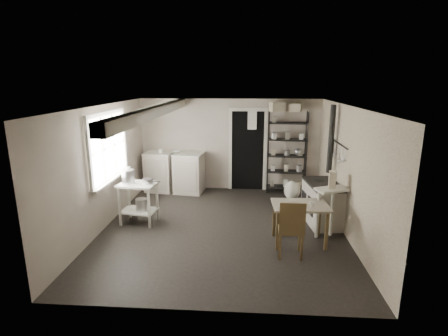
# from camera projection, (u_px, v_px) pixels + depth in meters

# --- Properties ---
(floor) EXTENTS (5.00, 5.00, 0.00)m
(floor) POSITION_uv_depth(u_px,v_px,m) (223.00, 227.00, 6.69)
(floor) COLOR black
(floor) RESTS_ON ground
(ceiling) EXTENTS (5.00, 5.00, 0.00)m
(ceiling) POSITION_uv_depth(u_px,v_px,m) (223.00, 106.00, 6.12)
(ceiling) COLOR beige
(ceiling) RESTS_ON wall_back
(wall_back) EXTENTS (4.50, 0.02, 2.30)m
(wall_back) POSITION_uv_depth(u_px,v_px,m) (230.00, 145.00, 8.82)
(wall_back) COLOR #BAAE9E
(wall_back) RESTS_ON ground
(wall_front) EXTENTS (4.50, 0.02, 2.30)m
(wall_front) POSITION_uv_depth(u_px,v_px,m) (207.00, 223.00, 3.99)
(wall_front) COLOR #BAAE9E
(wall_front) RESTS_ON ground
(wall_left) EXTENTS (0.02, 5.00, 2.30)m
(wall_left) POSITION_uv_depth(u_px,v_px,m) (104.00, 167.00, 6.55)
(wall_left) COLOR #BAAE9E
(wall_left) RESTS_ON ground
(wall_right) EXTENTS (0.02, 5.00, 2.30)m
(wall_right) POSITION_uv_depth(u_px,v_px,m) (348.00, 171.00, 6.26)
(wall_right) COLOR #BAAE9E
(wall_right) RESTS_ON ground
(window) EXTENTS (0.12, 1.76, 1.28)m
(window) POSITION_uv_depth(u_px,v_px,m) (108.00, 147.00, 6.66)
(window) COLOR silver
(window) RESTS_ON wall_left
(doorway) EXTENTS (0.96, 0.10, 2.08)m
(doorway) POSITION_uv_depth(u_px,v_px,m) (248.00, 151.00, 8.80)
(doorway) COLOR silver
(doorway) RESTS_ON ground
(ceiling_beam) EXTENTS (0.18, 5.00, 0.18)m
(ceiling_beam) POSITION_uv_depth(u_px,v_px,m) (156.00, 111.00, 6.23)
(ceiling_beam) COLOR silver
(ceiling_beam) RESTS_ON ceiling
(wallpaper_panel) EXTENTS (0.01, 5.00, 2.30)m
(wallpaper_panel) POSITION_uv_depth(u_px,v_px,m) (347.00, 171.00, 6.26)
(wallpaper_panel) COLOR beige
(wallpaper_panel) RESTS_ON wall_right
(utensil_rail) EXTENTS (0.06, 1.20, 0.44)m
(utensil_rail) POSITION_uv_depth(u_px,v_px,m) (338.00, 144.00, 6.74)
(utensil_rail) COLOR #BCBCBE
(utensil_rail) RESTS_ON wall_right
(prep_table) EXTENTS (0.77, 0.59, 0.81)m
(prep_table) POSITION_uv_depth(u_px,v_px,m) (139.00, 203.00, 6.82)
(prep_table) COLOR silver
(prep_table) RESTS_ON ground
(stockpot) EXTENTS (0.29, 0.29, 0.26)m
(stockpot) POSITION_uv_depth(u_px,v_px,m) (128.00, 176.00, 6.72)
(stockpot) COLOR #BCBCBE
(stockpot) RESTS_ON prep_table
(saucepan) EXTENTS (0.24, 0.24, 0.11)m
(saucepan) POSITION_uv_depth(u_px,v_px,m) (148.00, 181.00, 6.70)
(saucepan) COLOR #BCBCBE
(saucepan) RESTS_ON prep_table
(bucket) EXTENTS (0.26, 0.26, 0.25)m
(bucket) POSITION_uv_depth(u_px,v_px,m) (142.00, 205.00, 6.78)
(bucket) COLOR #BCBCBE
(bucket) RESTS_ON prep_table
(base_cabinets) EXTENTS (1.58, 0.83, 0.99)m
(base_cabinets) POSITION_uv_depth(u_px,v_px,m) (175.00, 174.00, 8.77)
(base_cabinets) COLOR beige
(base_cabinets) RESTS_ON ground
(mixing_bowl) EXTENTS (0.28, 0.28, 0.06)m
(mixing_bowl) POSITION_uv_depth(u_px,v_px,m) (177.00, 155.00, 8.62)
(mixing_bowl) COLOR white
(mixing_bowl) RESTS_ON base_cabinets
(counter_cup) EXTENTS (0.12, 0.12, 0.10)m
(counter_cup) POSITION_uv_depth(u_px,v_px,m) (161.00, 154.00, 8.62)
(counter_cup) COLOR white
(counter_cup) RESTS_ON base_cabinets
(shelf_rack) EXTENTS (0.97, 0.43, 2.01)m
(shelf_rack) POSITION_uv_depth(u_px,v_px,m) (287.00, 155.00, 8.59)
(shelf_rack) COLOR black
(shelf_rack) RESTS_ON ground
(shelf_jar) EXTENTS (0.09, 0.09, 0.17)m
(shelf_jar) POSITION_uv_depth(u_px,v_px,m) (274.00, 139.00, 8.47)
(shelf_jar) COLOR white
(shelf_jar) RESTS_ON shelf_rack
(storage_box_a) EXTENTS (0.39, 0.36, 0.22)m
(storage_box_a) POSITION_uv_depth(u_px,v_px,m) (277.00, 112.00, 8.33)
(storage_box_a) COLOR beige
(storage_box_a) RESTS_ON shelf_rack
(storage_box_b) EXTENTS (0.36, 0.35, 0.19)m
(storage_box_b) POSITION_uv_depth(u_px,v_px,m) (295.00, 112.00, 8.38)
(storage_box_b) COLOR beige
(storage_box_b) RESTS_ON shelf_rack
(stove) EXTENTS (0.69, 1.09, 0.81)m
(stove) POSITION_uv_depth(u_px,v_px,m) (322.00, 201.00, 6.81)
(stove) COLOR beige
(stove) RESTS_ON ground
(stovepipe) EXTENTS (0.15, 0.15, 1.51)m
(stovepipe) POSITION_uv_depth(u_px,v_px,m) (331.00, 139.00, 6.98)
(stovepipe) COLOR black
(stovepipe) RESTS_ON stove
(side_ledge) EXTENTS (0.66, 0.52, 0.89)m
(side_ledge) POSITION_uv_depth(u_px,v_px,m) (331.00, 213.00, 6.25)
(side_ledge) COLOR silver
(side_ledge) RESTS_ON ground
(oats_box) EXTENTS (0.15, 0.21, 0.29)m
(oats_box) POSITION_uv_depth(u_px,v_px,m) (332.00, 181.00, 6.15)
(oats_box) COLOR beige
(oats_box) RESTS_ON side_ledge
(work_table) EXTENTS (0.95, 0.69, 0.71)m
(work_table) POSITION_uv_depth(u_px,v_px,m) (299.00, 222.00, 5.97)
(work_table) COLOR beige
(work_table) RESTS_ON ground
(table_cup) EXTENTS (0.11, 0.11, 0.08)m
(table_cup) POSITION_uv_depth(u_px,v_px,m) (312.00, 201.00, 5.76)
(table_cup) COLOR white
(table_cup) RESTS_ON work_table
(chair) EXTENTS (0.40, 0.42, 0.95)m
(chair) POSITION_uv_depth(u_px,v_px,m) (291.00, 227.00, 5.51)
(chair) COLOR brown
(chair) RESTS_ON ground
(flour_sack) EXTENTS (0.48, 0.45, 0.46)m
(flour_sack) POSITION_uv_depth(u_px,v_px,m) (292.00, 190.00, 8.19)
(flour_sack) COLOR silver
(flour_sack) RESTS_ON ground
(floor_crock) EXTENTS (0.11, 0.11, 0.14)m
(floor_crock) POSITION_uv_depth(u_px,v_px,m) (302.00, 227.00, 6.53)
(floor_crock) COLOR white
(floor_crock) RESTS_ON ground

